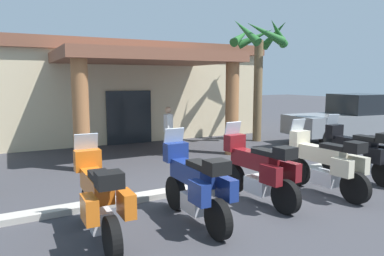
% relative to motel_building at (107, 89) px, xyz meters
% --- Properties ---
extents(ground_plane, '(80.00, 80.00, 0.00)m').
position_rel_motel_building_xyz_m(ground_plane, '(-0.12, -10.56, -2.08)').
color(ground_plane, '#38383D').
extents(motel_building, '(13.28, 11.40, 4.07)m').
position_rel_motel_building_xyz_m(motel_building, '(0.00, 0.00, 0.00)').
color(motel_building, beige).
rests_on(motel_building, ground_plane).
extents(motorcycle_orange, '(0.72, 2.21, 1.61)m').
position_rel_motel_building_xyz_m(motorcycle_orange, '(-3.52, -11.53, -1.38)').
color(motorcycle_orange, black).
rests_on(motorcycle_orange, ground_plane).
extents(motorcycle_blue, '(0.71, 2.21, 1.61)m').
position_rel_motel_building_xyz_m(motorcycle_blue, '(-1.85, -11.63, -1.38)').
color(motorcycle_blue, black).
rests_on(motorcycle_blue, ground_plane).
extents(motorcycle_maroon, '(0.73, 2.21, 1.61)m').
position_rel_motel_building_xyz_m(motorcycle_maroon, '(-0.17, -11.33, -1.38)').
color(motorcycle_maroon, black).
rests_on(motorcycle_maroon, ground_plane).
extents(motorcycle_cream, '(0.71, 2.21, 1.61)m').
position_rel_motel_building_xyz_m(motorcycle_cream, '(1.50, -11.61, -1.38)').
color(motorcycle_cream, black).
rests_on(motorcycle_cream, ground_plane).
extents(motorcycle_black, '(0.70, 2.21, 1.61)m').
position_rel_motel_building_xyz_m(motorcycle_black, '(3.17, -11.20, -1.38)').
color(motorcycle_black, black).
rests_on(motorcycle_black, ground_plane).
extents(pedestrian, '(0.32, 0.47, 1.64)m').
position_rel_motel_building_xyz_m(pedestrian, '(0.25, -6.14, -1.13)').
color(pedestrian, brown).
rests_on(pedestrian, ground_plane).
extents(pickup_truck_gray, '(5.40, 2.54, 1.95)m').
position_rel_motel_building_xyz_m(pickup_truck_gray, '(7.90, -7.32, -1.14)').
color(pickup_truck_gray, black).
rests_on(pickup_truck_gray, ground_plane).
extents(palm_tree_near_portico, '(2.32, 2.43, 5.02)m').
position_rel_motel_building_xyz_m(palm_tree_near_portico, '(4.73, -5.33, 1.59)').
color(palm_tree_near_portico, brown).
rests_on(palm_tree_near_portico, ground_plane).
extents(curb_strip, '(10.37, 0.36, 0.12)m').
position_rel_motel_building_xyz_m(curb_strip, '(-0.17, -9.99, -2.02)').
color(curb_strip, '#ADA89E').
rests_on(curb_strip, ground_plane).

